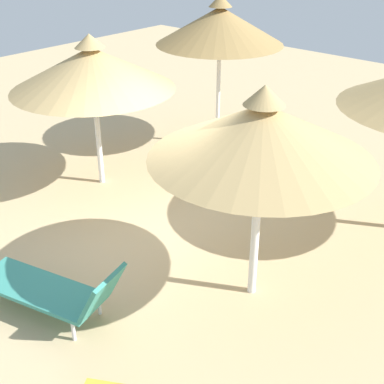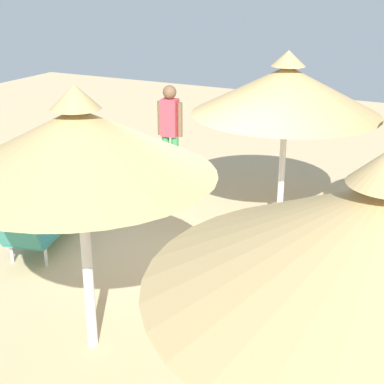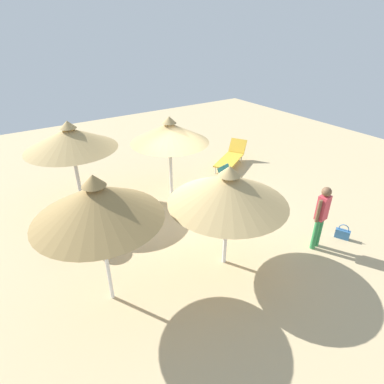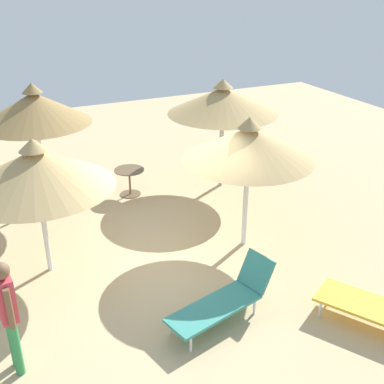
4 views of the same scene
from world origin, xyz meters
name	(u,v)px [view 2 (image 2 of 4)]	position (x,y,z in m)	size (l,w,h in m)	color
ground	(177,284)	(0.00, 0.00, -0.05)	(24.00, 24.00, 0.10)	tan
parasol_umbrella_center	(287,90)	(-2.26, 0.57, 2.06)	(2.71, 2.71, 2.61)	white
parasol_umbrella_edge	(78,142)	(1.55, -0.15, 2.17)	(2.54, 2.54, 2.70)	white
lounge_chair_front	(42,225)	(0.07, -2.06, 0.38)	(2.00, 1.05, 0.87)	teal
person_standing_near_right	(170,128)	(-3.13, -1.80, 1.03)	(0.25, 0.47, 1.79)	#338C4C
handbag	(132,164)	(-3.31, -2.75, 0.15)	(0.40, 0.28, 0.45)	#336699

